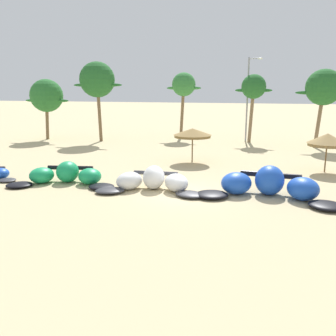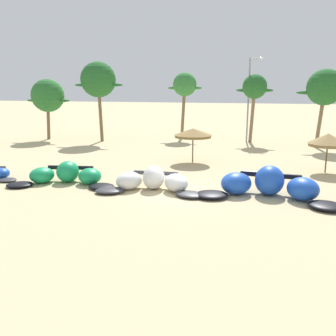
% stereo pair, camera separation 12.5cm
% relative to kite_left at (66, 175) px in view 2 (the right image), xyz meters
% --- Properties ---
extents(ground_plane, '(260.00, 260.00, 0.00)m').
position_rel_kite_left_xyz_m(ground_plane, '(7.71, -0.30, -0.52)').
color(ground_plane, '#C6B284').
extents(kite_left, '(6.95, 3.86, 1.35)m').
position_rel_kite_left_xyz_m(kite_left, '(0.00, 0.00, 0.00)').
color(kite_left, black).
rests_on(kite_left, ground).
extents(kite_left_of_center, '(6.63, 3.38, 1.41)m').
position_rel_kite_left_xyz_m(kite_left_of_center, '(5.79, -0.08, 0.02)').
color(kite_left_of_center, '#333338').
rests_on(kite_left_of_center, ground).
extents(kite_center, '(8.11, 3.92, 1.67)m').
position_rel_kite_left_xyz_m(kite_center, '(12.39, 0.40, 0.12)').
color(kite_center, black).
rests_on(kite_center, ground).
extents(beach_umbrella_near_van, '(3.07, 3.07, 2.75)m').
position_rel_kite_left_xyz_m(beach_umbrella_near_van, '(6.32, 8.87, 1.87)').
color(beach_umbrella_near_van, brown).
rests_on(beach_umbrella_near_van, ground).
extents(beach_umbrella_middle, '(2.75, 2.75, 2.80)m').
position_rel_kite_left_xyz_m(beach_umbrella_middle, '(16.26, 7.76, 1.83)').
color(beach_umbrella_middle, brown).
rests_on(beach_umbrella_middle, ground).
extents(palm_leftmost, '(5.64, 3.76, 6.94)m').
position_rel_kite_left_xyz_m(palm_leftmost, '(-12.73, 17.82, 4.50)').
color(palm_leftmost, brown).
rests_on(palm_leftmost, ground).
extents(palm_left, '(5.83, 3.89, 8.77)m').
position_rel_kite_left_xyz_m(palm_left, '(-6.29, 17.93, 6.25)').
color(palm_left, brown).
rests_on(palm_left, ground).
extents(palm_left_of_gap, '(4.16, 2.77, 7.72)m').
position_rel_kite_left_xyz_m(palm_left_of_gap, '(2.28, 23.14, 5.69)').
color(palm_left_of_gap, brown).
rests_on(palm_left_of_gap, ground).
extents(palm_center_left, '(3.94, 2.63, 7.38)m').
position_rel_kite_left_xyz_m(palm_center_left, '(10.41, 21.45, 5.41)').
color(palm_center_left, '#7F6647').
rests_on(palm_center_left, ground).
extents(palm_center_right, '(5.29, 3.53, 7.76)m').
position_rel_kite_left_xyz_m(palm_center_right, '(17.21, 19.44, 5.41)').
color(palm_center_right, '#7F6647').
rests_on(palm_center_right, ground).
extents(lamppost_west, '(1.54, 0.24, 9.18)m').
position_rel_kite_left_xyz_m(lamppost_west, '(9.86, 22.17, 4.58)').
color(lamppost_west, gray).
rests_on(lamppost_west, ground).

